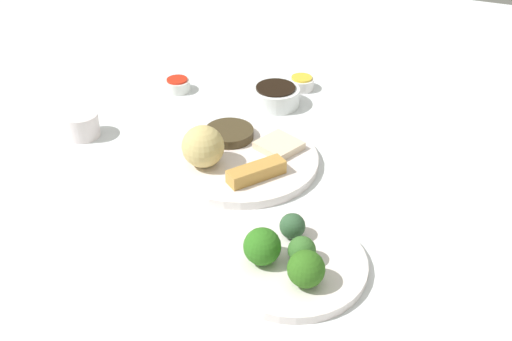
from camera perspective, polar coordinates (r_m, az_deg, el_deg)
The scene contains 18 objects.
tabletop at distance 1.12m, azimuth -0.79°, elevation 0.41°, with size 2.20×2.20×0.02m, color white.
main_plate at distance 1.10m, azimuth -1.32°, elevation 1.00°, with size 0.28×0.28×0.02m, color white.
rice_scoop at distance 1.06m, azimuth -5.04°, elevation 2.28°, with size 0.08×0.08×0.08m, color tan.
spring_roll at distance 1.04m, azimuth 0.04°, elevation -0.13°, with size 0.11×0.03×0.02m, color gold.
crab_rangoon_wonton at distance 1.12m, azimuth 2.18°, elevation 2.38°, with size 0.07×0.07×0.01m, color beige.
stir_fry_heap at distance 1.15m, azimuth -2.55°, elevation 3.54°, with size 0.09×0.09×0.02m, color #423620.
broccoli_plate at distance 0.89m, azimuth 3.42°, elevation -8.79°, with size 0.22×0.22×0.01m, color white.
broccoli_floret_0 at distance 0.87m, azimuth 4.37°, elevation -7.54°, with size 0.04×0.04×0.04m, color #386D2B.
broccoli_floret_1 at distance 0.91m, azimuth 3.47°, elevation -5.27°, with size 0.04×0.04×0.04m, color #315736.
broccoli_floret_2 at distance 0.87m, azimuth 0.59°, elevation -7.20°, with size 0.05×0.05×0.05m, color #2E721D.
broccoli_floret_3 at distance 0.84m, azimuth 4.77°, elevation -9.28°, with size 0.05×0.05×0.05m, color #31691B.
soy_sauce_bowl at distance 1.30m, azimuth 1.86°, elevation 7.00°, with size 0.10×0.10×0.04m, color white.
soy_sauce_bowl_liquid at distance 1.29m, azimuth 1.88°, elevation 7.85°, with size 0.08×0.08×0.00m, color black.
sauce_ramekin_hot_mustard at distance 1.37m, azimuth 4.33°, elevation 8.20°, with size 0.06×0.06×0.03m, color white.
sauce_ramekin_hot_mustard_liquid at distance 1.37m, azimuth 4.35°, elevation 8.75°, with size 0.05×0.05×0.00m, color yellow.
sauce_ramekin_sweet_and_sour at distance 1.37m, azimuth -7.45°, elevation 7.98°, with size 0.06×0.06×0.03m, color white.
sauce_ramekin_sweet_and_sour_liquid at distance 1.37m, azimuth -7.49°, elevation 8.53°, with size 0.05×0.05×0.00m, color red.
teacup at distance 1.23m, azimuth -16.13°, elevation 4.15°, with size 0.07×0.07×0.05m, color white.
Camera 1 is at (0.37, -0.85, 0.64)m, focal length 42.23 mm.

